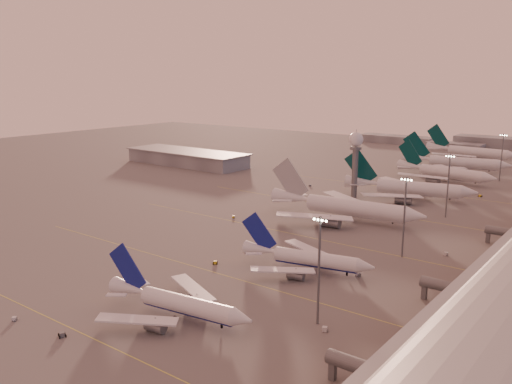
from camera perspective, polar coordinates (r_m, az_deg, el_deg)
The scene contains 25 objects.
ground at distance 160.83m, azimuth -11.69°, elevation -7.90°, with size 700.00×700.00×0.00m, color #5A5757.
taxiway_markings at distance 184.23m, azimuth 8.01°, elevation -5.13°, with size 180.00×185.25×0.02m.
hangar at distance 338.33m, azimuth -7.26°, elevation 3.62°, with size 82.00×27.00×8.50m.
radar_tower at distance 246.48m, azimuth 10.44°, elevation 4.20°, with size 6.40×6.40×31.10m.
mast_a at distance 120.58m, azimuth 6.64°, elevation -7.71°, with size 3.60×0.56×25.00m.
mast_b at distance 169.34m, azimuth 15.36°, elevation -2.19°, with size 3.60×0.56×25.00m.
mast_c at distance 221.67m, azimuth 19.57°, elevation 0.90°, with size 3.60×0.56×25.00m.
mast_d at distance 308.07m, azimuth 24.45°, elevation 3.54°, with size 3.60×0.56×25.00m.
distant_horizon at distance 440.66m, azimuth 22.37°, elevation 4.75°, with size 165.00×37.50×9.00m.
narrowbody_near at distance 127.39m, azimuth -8.22°, elevation -11.76°, with size 39.79×31.57×15.59m.
narrowbody_mid at distance 155.37m, azimuth 5.33°, elevation -7.18°, with size 39.36×31.09×15.56m.
widebody_white at distance 209.90m, azimuth 9.38°, elevation -1.92°, with size 63.00×50.27×22.17m.
greentail_a at distance 251.70m, azimuth 15.84°, elevation 0.13°, with size 57.95×46.28×21.38m.
greentail_b at distance 298.98m, azimuth 19.27°, elevation 1.74°, with size 55.33×44.33×20.23m.
greentail_c at distance 332.75m, azimuth 20.30°, elevation 2.73°, with size 60.23×48.28×21.99m.
greentail_d at distance 380.87m, azimuth 21.70°, elevation 3.75°, with size 60.75×48.89×22.06m.
gsv_truck_a at distance 137.34m, azimuth -23.97°, elevation -11.91°, with size 4.62×4.41×1.90m.
gsv_tug_near at distance 126.18m, azimuth -19.73°, elevation -13.97°, with size 3.23×3.96×0.98m.
gsv_catering_a at distance 121.71m, azimuth 7.37°, elevation -13.49°, with size 5.52×3.88×4.15m.
gsv_tug_mid at distance 161.34m, azimuth -4.32°, elevation -7.43°, with size 3.32×3.58×0.88m.
gsv_truck_b at distance 153.80m, azimuth 10.82°, elevation -8.33°, with size 6.23×3.86×2.37m.
gsv_truck_c at distance 211.07m, azimuth -2.30°, elevation -2.48°, with size 4.76×4.41×1.93m.
gsv_catering_b at distance 177.62m, azimuth 19.42°, elevation -5.73°, with size 5.18×3.13×3.96m.
gsv_truck_d at distance 271.36m, azimuth 5.75°, elevation 0.80°, with size 3.00×5.03×1.91m.
gsv_tug_hangar at distance 267.21m, azimuth 22.52°, elevation -0.38°, with size 3.53×2.44×0.93m.
Camera 1 is at (115.30, -97.81, 54.85)m, focal length 38.00 mm.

